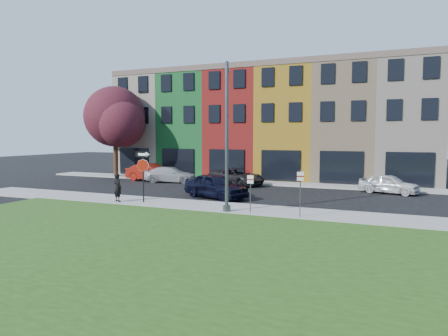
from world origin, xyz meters
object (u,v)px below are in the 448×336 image
at_px(street_lamp, 227,137).
at_px(stop_sign, 143,166).
at_px(man, 118,188).
at_px(sedan_near, 216,186).

bearing_deg(street_lamp, stop_sign, 152.77).
bearing_deg(man, street_lamp, -164.17).
distance_m(man, street_lamp, 7.68).
xyz_separation_m(stop_sign, sedan_near, (3.02, 3.74, -1.45)).
bearing_deg(man, sedan_near, -121.31).
bearing_deg(street_lamp, man, 156.98).
distance_m(stop_sign, sedan_near, 5.02).
xyz_separation_m(man, street_lamp, (7.06, -0.09, 3.03)).
bearing_deg(street_lamp, sedan_near, 98.38).
bearing_deg(stop_sign, street_lamp, 0.03).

